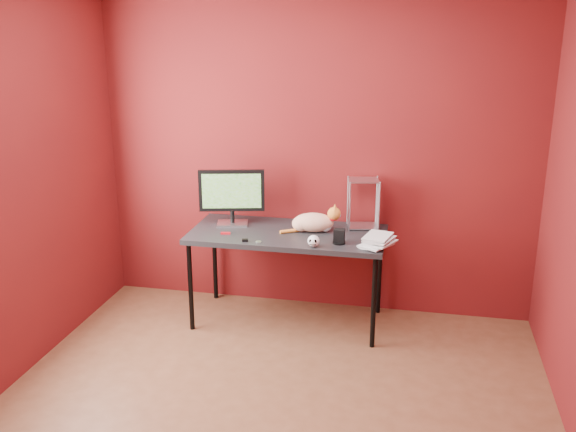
% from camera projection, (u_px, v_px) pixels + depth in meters
% --- Properties ---
extents(room, '(3.52, 3.52, 2.61)m').
position_uv_depth(room, '(263.00, 190.00, 3.43)').
color(room, '#59321E').
rests_on(room, ground).
extents(desk, '(1.50, 0.70, 0.75)m').
position_uv_depth(desk, '(288.00, 238.00, 4.96)').
color(desk, black).
rests_on(desk, ground).
extents(monitor, '(0.51, 0.22, 0.45)m').
position_uv_depth(monitor, '(232.00, 194.00, 5.05)').
color(monitor, '#B4B4B9').
rests_on(monitor, desk).
extents(cat, '(0.45, 0.22, 0.22)m').
position_uv_depth(cat, '(314.00, 222.00, 4.94)').
color(cat, orange).
rests_on(cat, desk).
extents(skull_mug, '(0.09, 0.09, 0.09)m').
position_uv_depth(skull_mug, '(314.00, 241.00, 4.61)').
color(skull_mug, white).
rests_on(skull_mug, desk).
extents(speaker, '(0.10, 0.10, 0.11)m').
position_uv_depth(speaker, '(339.00, 237.00, 4.68)').
color(speaker, black).
rests_on(speaker, desk).
extents(book_stack, '(0.27, 0.29, 0.95)m').
position_uv_depth(book_stack, '(370.00, 181.00, 4.55)').
color(book_stack, beige).
rests_on(book_stack, desk).
extents(wire_rack, '(0.26, 0.23, 0.39)m').
position_uv_depth(wire_rack, '(363.00, 203.00, 5.00)').
color(wire_rack, '#B4B4B9').
rests_on(wire_rack, desk).
extents(pocket_knife, '(0.08, 0.03, 0.01)m').
position_uv_depth(pocket_knife, '(226.00, 233.00, 4.90)').
color(pocket_knife, '#B60E17').
rests_on(pocket_knife, desk).
extents(black_gadget, '(0.05, 0.04, 0.02)m').
position_uv_depth(black_gadget, '(245.00, 240.00, 4.73)').
color(black_gadget, black).
rests_on(black_gadget, desk).
extents(washer, '(0.04, 0.04, 0.00)m').
position_uv_depth(washer, '(259.00, 242.00, 4.72)').
color(washer, '#B4B4B9').
rests_on(washer, desk).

